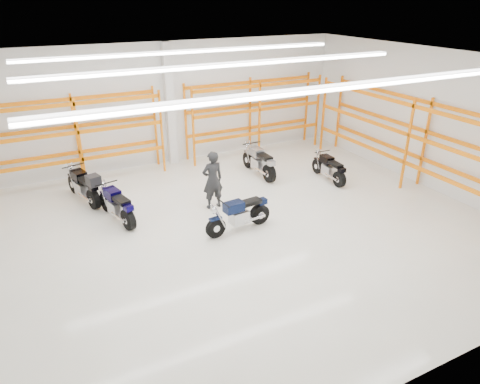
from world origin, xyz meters
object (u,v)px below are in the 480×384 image
motorcycle_back_a (85,186)px  motorcycle_back_b (117,206)px  motorcycle_back_c (260,162)px  structural_column (170,105)px  motorcycle_main (241,214)px  standing_man (213,180)px  motorcycle_back_d (330,169)px

motorcycle_back_a → motorcycle_back_b: bearing=-69.3°
motorcycle_back_c → structural_column: size_ratio=0.49×
motorcycle_main → standing_man: (-0.15, 1.62, 0.44)m
motorcycle_back_d → motorcycle_main: bearing=-158.6°
motorcycle_main → motorcycle_back_a: 5.17m
motorcycle_main → standing_man: size_ratio=1.11×
motorcycle_back_a → standing_man: (3.44, -2.10, 0.36)m
motorcycle_main → standing_man: 1.68m
motorcycle_back_b → motorcycle_main: bearing=-34.5°
structural_column → standing_man: bearing=-92.2°
motorcycle_back_d → standing_man: bearing=-179.1°
standing_man → structural_column: structural_column is taller
motorcycle_main → motorcycle_back_c: 3.99m
motorcycle_main → motorcycle_back_a: size_ratio=0.91×
motorcycle_back_d → motorcycle_back_c: bearing=142.2°
motorcycle_back_a → motorcycle_back_c: motorcycle_back_a is taller
motorcycle_main → motorcycle_back_c: bearing=53.6°
motorcycle_main → structural_column: 6.17m
standing_man → motorcycle_back_d: bearing=178.9°
motorcycle_back_b → standing_man: (2.80, -0.41, 0.43)m
standing_man → structural_column: (0.16, 4.29, 1.34)m
standing_man → structural_column: 4.50m
standing_man → motorcycle_back_a: bearing=-33.4°
motorcycle_back_d → standing_man: standing_man is taller
motorcycle_main → motorcycle_back_c: size_ratio=0.92×
motorcycle_back_c → motorcycle_back_d: (1.96, -1.52, -0.07)m
motorcycle_main → motorcycle_back_d: size_ratio=1.06×
motorcycle_back_b → structural_column: bearing=52.6°
motorcycle_main → motorcycle_back_b: (-2.95, 2.03, 0.01)m
motorcycle_back_a → structural_column: 4.55m
standing_man → motorcycle_main: bearing=93.2°
motorcycle_back_a → motorcycle_back_b: 1.81m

